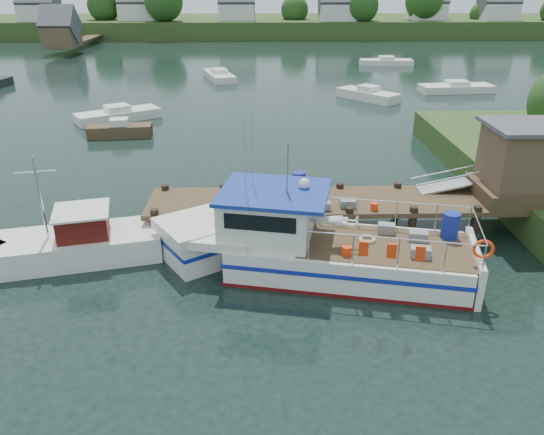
{
  "coord_description": "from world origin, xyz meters",
  "views": [
    {
      "loc": [
        -1.47,
        -19.92,
        9.68
      ],
      "look_at": [
        -1.0,
        -1.5,
        1.3
      ],
      "focal_mm": 35.0,
      "sensor_mm": 36.0,
      "label": 1
    }
  ],
  "objects_px": {
    "dock": "(457,179)",
    "moored_far": "(386,62)",
    "work_boat": "(62,244)",
    "moored_c": "(456,88)",
    "moored_d": "(219,75)",
    "moored_rowboat": "(120,130)",
    "moored_b": "(368,95)",
    "moored_a": "(118,115)",
    "lobster_boat": "(308,245)"
  },
  "relations": [
    {
      "from": "lobster_boat",
      "to": "moored_far",
      "type": "xyz_separation_m",
      "value": [
        13.68,
        48.59,
        -0.63
      ]
    },
    {
      "from": "moored_rowboat",
      "to": "moored_a",
      "type": "relative_size",
      "value": 0.68
    },
    {
      "from": "dock",
      "to": "work_boat",
      "type": "relative_size",
      "value": 2.13
    },
    {
      "from": "dock",
      "to": "moored_rowboat",
      "type": "distance_m",
      "value": 22.67
    },
    {
      "from": "lobster_boat",
      "to": "moored_d",
      "type": "xyz_separation_m",
      "value": [
        -5.76,
        39.42,
        -0.62
      ]
    },
    {
      "from": "work_boat",
      "to": "moored_c",
      "type": "distance_m",
      "value": 40.3
    },
    {
      "from": "moored_b",
      "to": "moored_rowboat",
      "type": "bearing_deg",
      "value": -135.99
    },
    {
      "from": "lobster_boat",
      "to": "moored_c",
      "type": "xyz_separation_m",
      "value": [
        16.49,
        32.14,
        -0.63
      ]
    },
    {
      "from": "work_boat",
      "to": "moored_b",
      "type": "distance_m",
      "value": 32.64
    },
    {
      "from": "moored_a",
      "to": "moored_far",
      "type": "bearing_deg",
      "value": 33.62
    },
    {
      "from": "dock",
      "to": "moored_c",
      "type": "height_order",
      "value": "dock"
    },
    {
      "from": "moored_c",
      "to": "lobster_boat",
      "type": "bearing_deg",
      "value": -112.05
    },
    {
      "from": "work_boat",
      "to": "moored_far",
      "type": "bearing_deg",
      "value": 51.27
    },
    {
      "from": "moored_c",
      "to": "moored_d",
      "type": "bearing_deg",
      "value": 167.01
    },
    {
      "from": "work_boat",
      "to": "moored_a",
      "type": "xyz_separation_m",
      "value": [
        -3.05,
        21.38,
        -0.24
      ]
    },
    {
      "from": "moored_far",
      "to": "moored_a",
      "type": "distance_m",
      "value": 36.78
    },
    {
      "from": "lobster_boat",
      "to": "moored_c",
      "type": "distance_m",
      "value": 36.13
    },
    {
      "from": "moored_rowboat",
      "to": "moored_a",
      "type": "bearing_deg",
      "value": 129.57
    },
    {
      "from": "lobster_boat",
      "to": "work_boat",
      "type": "xyz_separation_m",
      "value": [
        -9.06,
        0.98,
        -0.37
      ]
    },
    {
      "from": "moored_far",
      "to": "moored_rowboat",
      "type": "bearing_deg",
      "value": -140.89
    },
    {
      "from": "moored_a",
      "to": "moored_c",
      "type": "height_order",
      "value": "moored_a"
    },
    {
      "from": "moored_far",
      "to": "moored_b",
      "type": "height_order",
      "value": "moored_b"
    },
    {
      "from": "moored_rowboat",
      "to": "moored_far",
      "type": "relative_size",
      "value": 0.67
    },
    {
      "from": "dock",
      "to": "moored_far",
      "type": "relative_size",
      "value": 2.64
    },
    {
      "from": "moored_far",
      "to": "moored_c",
      "type": "bearing_deg",
      "value": -92.43
    },
    {
      "from": "dock",
      "to": "lobster_boat",
      "type": "height_order",
      "value": "lobster_boat"
    },
    {
      "from": "moored_d",
      "to": "lobster_boat",
      "type": "bearing_deg",
      "value": -68.39
    },
    {
      "from": "dock",
      "to": "moored_a",
      "type": "height_order",
      "value": "dock"
    },
    {
      "from": "dock",
      "to": "work_boat",
      "type": "height_order",
      "value": "dock"
    },
    {
      "from": "moored_far",
      "to": "moored_b",
      "type": "xyz_separation_m",
      "value": [
        -5.97,
        -19.6,
        0.06
      ]
    },
    {
      "from": "moored_c",
      "to": "moored_d",
      "type": "height_order",
      "value": "moored_d"
    },
    {
      "from": "work_boat",
      "to": "moored_far",
      "type": "distance_m",
      "value": 52.76
    },
    {
      "from": "dock",
      "to": "moored_b",
      "type": "relative_size",
      "value": 3.07
    },
    {
      "from": "work_boat",
      "to": "moored_b",
      "type": "xyz_separation_m",
      "value": [
        16.77,
        28.0,
        -0.19
      ]
    },
    {
      "from": "dock",
      "to": "moored_d",
      "type": "xyz_separation_m",
      "value": [
        -12.04,
        36.14,
        -1.84
      ]
    },
    {
      "from": "lobster_boat",
      "to": "moored_far",
      "type": "distance_m",
      "value": 50.48
    },
    {
      "from": "moored_rowboat",
      "to": "moored_b",
      "type": "xyz_separation_m",
      "value": [
        18.63,
        11.05,
        0.01
      ]
    },
    {
      "from": "dock",
      "to": "moored_far",
      "type": "bearing_deg",
      "value": 80.72
    },
    {
      "from": "moored_far",
      "to": "moored_d",
      "type": "height_order",
      "value": "moored_d"
    },
    {
      "from": "moored_a",
      "to": "moored_d",
      "type": "relative_size",
      "value": 0.93
    },
    {
      "from": "dock",
      "to": "moored_c",
      "type": "bearing_deg",
      "value": 70.5
    },
    {
      "from": "moored_b",
      "to": "moored_d",
      "type": "xyz_separation_m",
      "value": [
        -13.48,
        10.43,
        -0.06
      ]
    },
    {
      "from": "moored_a",
      "to": "moored_c",
      "type": "bearing_deg",
      "value": 7.01
    },
    {
      "from": "moored_a",
      "to": "moored_d",
      "type": "xyz_separation_m",
      "value": [
        6.34,
        17.06,
        -0.01
      ]
    },
    {
      "from": "dock",
      "to": "moored_far",
      "type": "distance_m",
      "value": 45.95
    },
    {
      "from": "dock",
      "to": "moored_far",
      "type": "height_order",
      "value": "dock"
    },
    {
      "from": "moored_rowboat",
      "to": "moored_a",
      "type": "xyz_separation_m",
      "value": [
        -1.19,
        4.42,
        -0.03
      ]
    },
    {
      "from": "moored_far",
      "to": "lobster_boat",
      "type": "bearing_deg",
      "value": -117.87
    },
    {
      "from": "moored_rowboat",
      "to": "work_boat",
      "type": "bearing_deg",
      "value": -59.25
    },
    {
      "from": "moored_rowboat",
      "to": "moored_b",
      "type": "relative_size",
      "value": 0.79
    }
  ]
}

